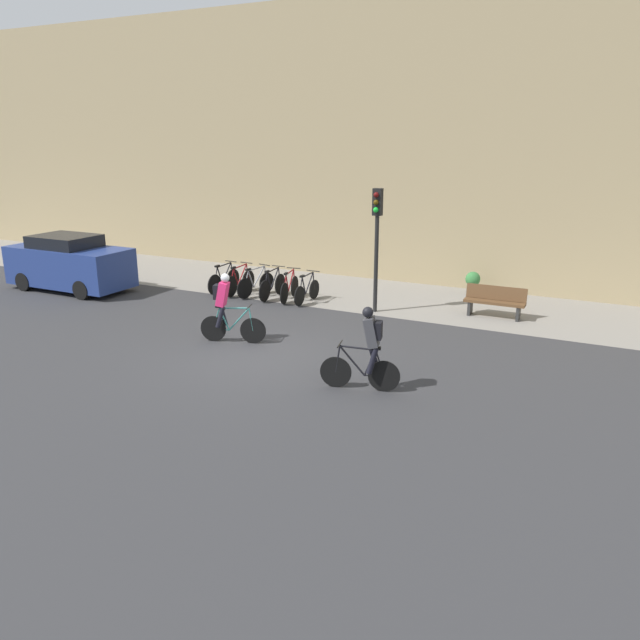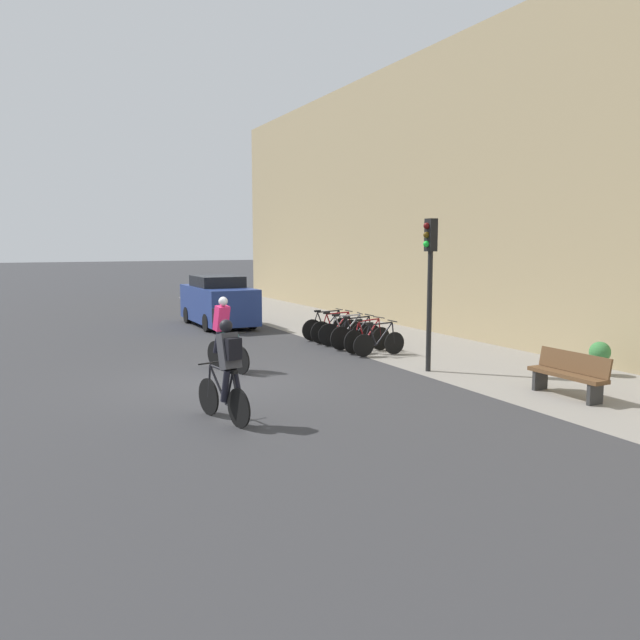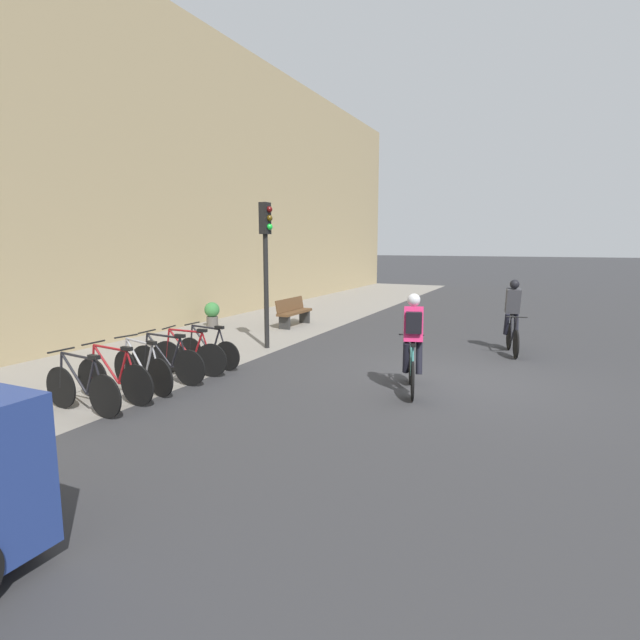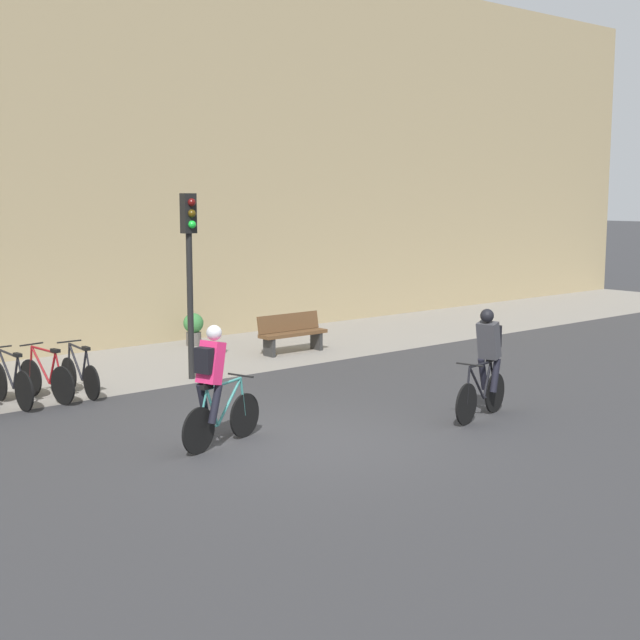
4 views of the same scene
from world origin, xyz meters
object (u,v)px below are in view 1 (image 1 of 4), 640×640
(parked_bike_5, at_px, (307,290))
(parked_bike_0, at_px, (224,280))
(cyclist_pink, at_px, (226,306))
(parked_bike_3, at_px, (272,286))
(potted_plant, at_px, (473,282))
(parked_bike_2, at_px, (256,284))
(parked_bike_4, at_px, (289,288))
(traffic_light_pole, at_px, (377,228))
(cyclist_grey, at_px, (368,346))
(parked_car, at_px, (70,264))
(parked_bike_1, at_px, (240,282))
(bench, at_px, (495,301))

(parked_bike_5, bearing_deg, parked_bike_0, 179.99)
(cyclist_pink, relative_size, parked_bike_3, 1.03)
(parked_bike_3, height_order, potted_plant, parked_bike_3)
(parked_bike_2, xyz_separation_m, parked_bike_5, (1.88, -0.00, -0.02))
(parked_bike_0, bearing_deg, potted_plant, 23.22)
(parked_bike_4, relative_size, traffic_light_pole, 0.46)
(parked_bike_0, xyz_separation_m, parked_bike_2, (1.25, -0.00, 0.00))
(cyclist_grey, distance_m, parked_car, 12.84)
(parked_bike_3, height_order, parked_bike_5, parked_bike_3)
(cyclist_pink, bearing_deg, parked_bike_5, 89.93)
(traffic_light_pole, bearing_deg, parked_bike_3, 179.00)
(parked_bike_1, bearing_deg, cyclist_pink, -60.23)
(cyclist_grey, bearing_deg, parked_bike_4, 131.32)
(bench, relative_size, parked_car, 0.40)
(cyclist_pink, relative_size, parked_bike_2, 1.05)
(parked_bike_2, xyz_separation_m, parked_car, (-6.06, -2.06, 0.49))
(parked_bike_3, bearing_deg, potted_plant, 29.75)
(parked_bike_5, relative_size, traffic_light_pole, 0.44)
(parked_bike_0, bearing_deg, parked_bike_3, -0.01)
(parked_bike_0, height_order, parked_bike_2, same)
(parked_bike_5, bearing_deg, potted_plant, 36.26)
(cyclist_grey, relative_size, parked_bike_3, 1.03)
(cyclist_pink, height_order, bench, cyclist_pink)
(bench, xyz_separation_m, potted_plant, (-1.18, 2.30, -0.03))
(parked_bike_1, distance_m, parked_bike_4, 1.88)
(parked_bike_3, distance_m, parked_bike_5, 1.25)
(cyclist_grey, relative_size, parked_bike_1, 1.03)
(parked_bike_2, bearing_deg, potted_plant, 27.22)
(cyclist_grey, relative_size, bench, 1.04)
(parked_bike_5, relative_size, parked_car, 0.37)
(parked_car, xyz_separation_m, potted_plant, (12.36, 5.30, -0.46))
(cyclist_grey, relative_size, parked_car, 0.41)
(parked_bike_3, xyz_separation_m, parked_bike_4, (0.63, 0.00, -0.01))
(parked_bike_4, xyz_separation_m, bench, (6.22, 0.94, 0.07))
(cyclist_pink, relative_size, parked_car, 0.41)
(parked_bike_2, xyz_separation_m, parked_bike_3, (0.63, -0.00, 0.00))
(traffic_light_pole, distance_m, potted_plant, 4.43)
(cyclist_pink, bearing_deg, parked_bike_1, 119.77)
(parked_bike_2, height_order, parked_bike_3, parked_bike_3)
(cyclist_pink, relative_size, parked_bike_4, 1.08)
(parked_bike_5, distance_m, bench, 5.67)
(cyclist_pink, height_order, parked_bike_4, cyclist_pink)
(bench, bearing_deg, traffic_light_pole, -163.02)
(parked_bike_4, relative_size, potted_plant, 2.11)
(traffic_light_pole, bearing_deg, parked_bike_1, 179.26)
(parked_bike_4, bearing_deg, potted_plant, 32.72)
(bench, bearing_deg, parked_bike_0, -173.84)
(parked_bike_4, relative_size, parked_bike_5, 1.04)
(parked_bike_1, distance_m, parked_bike_2, 0.63)
(parked_bike_4, distance_m, parked_bike_5, 0.63)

